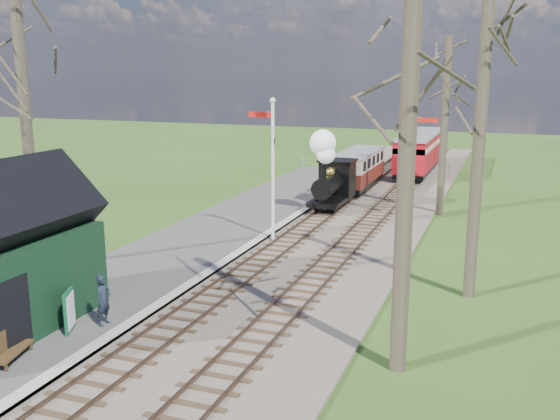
{
  "coord_description": "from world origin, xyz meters",
  "views": [
    {
      "loc": [
        8.77,
        -8.52,
        7.34
      ],
      "look_at": [
        -0.14,
        15.37,
        1.6
      ],
      "focal_mm": 40.0,
      "sensor_mm": 36.0,
      "label": 1
    }
  ],
  "objects_px": {
    "coach": "(358,168)",
    "red_carriage_a": "(414,156)",
    "bench": "(9,346)",
    "semaphore_near": "(271,159)",
    "sign_board": "(69,311)",
    "locomotive": "(331,175)",
    "person": "(103,300)",
    "semaphore_far": "(415,154)",
    "red_carriage_b": "(425,147)"
  },
  "relations": [
    {
      "from": "coach",
      "to": "red_carriage_a",
      "type": "xyz_separation_m",
      "value": [
        2.6,
        5.48,
        0.15
      ]
    },
    {
      "from": "semaphore_far",
      "to": "coach",
      "type": "height_order",
      "value": "semaphore_far"
    },
    {
      "from": "person",
      "to": "red_carriage_b",
      "type": "bearing_deg",
      "value": -6.99
    },
    {
      "from": "semaphore_far",
      "to": "coach",
      "type": "relative_size",
      "value": 0.84
    },
    {
      "from": "locomotive",
      "to": "coach",
      "type": "bearing_deg",
      "value": 89.89
    },
    {
      "from": "sign_board",
      "to": "person",
      "type": "relative_size",
      "value": 0.8
    },
    {
      "from": "bench",
      "to": "sign_board",
      "type": "bearing_deg",
      "value": 82.85
    },
    {
      "from": "coach",
      "to": "red_carriage_a",
      "type": "relative_size",
      "value": 1.24
    },
    {
      "from": "semaphore_near",
      "to": "sign_board",
      "type": "relative_size",
      "value": 5.27
    },
    {
      "from": "red_carriage_a",
      "to": "semaphore_far",
      "type": "bearing_deg",
      "value": -81.78
    },
    {
      "from": "red_carriage_a",
      "to": "semaphore_near",
      "type": "bearing_deg",
      "value": -100.44
    },
    {
      "from": "semaphore_near",
      "to": "red_carriage_a",
      "type": "distance_m",
      "value": 18.7
    },
    {
      "from": "red_carriage_a",
      "to": "sign_board",
      "type": "relative_size",
      "value": 4.64
    },
    {
      "from": "coach",
      "to": "semaphore_far",
      "type": "bearing_deg",
      "value": -57.24
    },
    {
      "from": "locomotive",
      "to": "red_carriage_b",
      "type": "distance_m",
      "value": 17.25
    },
    {
      "from": "locomotive",
      "to": "bench",
      "type": "height_order",
      "value": "locomotive"
    },
    {
      "from": "locomotive",
      "to": "coach",
      "type": "relative_size",
      "value": 0.62
    },
    {
      "from": "semaphore_near",
      "to": "person",
      "type": "bearing_deg",
      "value": -95.58
    },
    {
      "from": "red_carriage_a",
      "to": "bench",
      "type": "xyz_separation_m",
      "value": [
        -5.29,
        -31.6,
        -1.01
      ]
    },
    {
      "from": "red_carriage_b",
      "to": "bench",
      "type": "distance_m",
      "value": 37.48
    },
    {
      "from": "bench",
      "to": "person",
      "type": "height_order",
      "value": "person"
    },
    {
      "from": "semaphore_far",
      "to": "person",
      "type": "xyz_separation_m",
      "value": [
        -6.18,
        -16.59,
        -2.41
      ]
    },
    {
      "from": "semaphore_near",
      "to": "coach",
      "type": "xyz_separation_m",
      "value": [
        0.77,
        12.8,
        -2.18
      ]
    },
    {
      "from": "bench",
      "to": "person",
      "type": "bearing_deg",
      "value": 72.08
    },
    {
      "from": "red_carriage_a",
      "to": "bench",
      "type": "height_order",
      "value": "red_carriage_a"
    },
    {
      "from": "semaphore_far",
      "to": "red_carriage_a",
      "type": "height_order",
      "value": "semaphore_far"
    },
    {
      "from": "semaphore_far",
      "to": "red_carriage_b",
      "type": "distance_m",
      "value": 17.95
    },
    {
      "from": "semaphore_near",
      "to": "bench",
      "type": "xyz_separation_m",
      "value": [
        -1.92,
        -13.32,
        -3.04
      ]
    },
    {
      "from": "semaphore_far",
      "to": "sign_board",
      "type": "relative_size",
      "value": 4.85
    },
    {
      "from": "person",
      "to": "semaphore_far",
      "type": "bearing_deg",
      "value": -20.12
    },
    {
      "from": "semaphore_near",
      "to": "bench",
      "type": "distance_m",
      "value": 13.79
    },
    {
      "from": "bench",
      "to": "locomotive",
      "type": "bearing_deg",
      "value": 82.41
    },
    {
      "from": "coach",
      "to": "sign_board",
      "type": "height_order",
      "value": "coach"
    },
    {
      "from": "semaphore_far",
      "to": "locomotive",
      "type": "height_order",
      "value": "semaphore_far"
    },
    {
      "from": "semaphore_near",
      "to": "semaphore_far",
      "type": "relative_size",
      "value": 1.09
    },
    {
      "from": "semaphore_near",
      "to": "sign_board",
      "type": "distance_m",
      "value": 11.76
    },
    {
      "from": "semaphore_near",
      "to": "sign_board",
      "type": "bearing_deg",
      "value": -98.37
    },
    {
      "from": "coach",
      "to": "semaphore_near",
      "type": "bearing_deg",
      "value": -93.44
    },
    {
      "from": "semaphore_near",
      "to": "bench",
      "type": "height_order",
      "value": "semaphore_near"
    },
    {
      "from": "locomotive",
      "to": "person",
      "type": "xyz_separation_m",
      "value": [
        -1.79,
        -17.33,
        -1.03
      ]
    },
    {
      "from": "red_carriage_b",
      "to": "bench",
      "type": "relative_size",
      "value": 3.73
    },
    {
      "from": "semaphore_near",
      "to": "locomotive",
      "type": "relative_size",
      "value": 1.46
    },
    {
      "from": "semaphore_near",
      "to": "sign_board",
      "type": "height_order",
      "value": "semaphore_near"
    },
    {
      "from": "locomotive",
      "to": "coach",
      "type": "xyz_separation_m",
      "value": [
        0.01,
        6.06,
        -0.52
      ]
    },
    {
      "from": "semaphore_near",
      "to": "locomotive",
      "type": "distance_m",
      "value": 6.98
    },
    {
      "from": "coach",
      "to": "sign_board",
      "type": "bearing_deg",
      "value": -95.76
    },
    {
      "from": "locomotive",
      "to": "person",
      "type": "height_order",
      "value": "locomotive"
    },
    {
      "from": "semaphore_near",
      "to": "locomotive",
      "type": "height_order",
      "value": "semaphore_near"
    },
    {
      "from": "red_carriage_a",
      "to": "person",
      "type": "height_order",
      "value": "red_carriage_a"
    },
    {
      "from": "coach",
      "to": "sign_board",
      "type": "distance_m",
      "value": 24.22
    }
  ]
}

